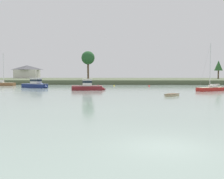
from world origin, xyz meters
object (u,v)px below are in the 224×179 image
at_px(cruiser_navy, 37,86).
at_px(sailboat_wood, 2,85).
at_px(dinghy_sand, 172,95).
at_px(sailboat_red, 212,90).
at_px(cruiser_maroon, 90,88).
at_px(mooring_buoy_red, 149,86).
at_px(mooring_buoy_yellow, 114,86).

height_order(cruiser_navy, sailboat_wood, sailboat_wood).
bearing_deg(dinghy_sand, cruiser_navy, 141.02).
relative_size(cruiser_navy, sailboat_red, 0.79).
xyz_separation_m(cruiser_maroon, mooring_buoy_red, (13.38, 17.38, -0.40)).
bearing_deg(dinghy_sand, mooring_buoy_red, 90.17).
relative_size(cruiser_navy, sailboat_wood, 0.78).
bearing_deg(sailboat_red, cruiser_navy, 165.10).
height_order(cruiser_navy, dinghy_sand, cruiser_navy).
relative_size(sailboat_wood, mooring_buoy_red, 18.48).
distance_m(cruiser_navy, dinghy_sand, 34.53).
height_order(sailboat_red, mooring_buoy_yellow, sailboat_red).
bearing_deg(mooring_buoy_red, dinghy_sand, -89.83).
height_order(sailboat_red, sailboat_wood, sailboat_red).
relative_size(cruiser_navy, cruiser_maroon, 1.07).
distance_m(sailboat_red, cruiser_maroon, 23.23).
relative_size(cruiser_maroon, mooring_buoy_yellow, 15.68).
height_order(cruiser_maroon, sailboat_wood, sailboat_wood).
distance_m(cruiser_maroon, mooring_buoy_red, 21.94).
bearing_deg(sailboat_wood, cruiser_navy, -39.76).
distance_m(cruiser_navy, cruiser_maroon, 15.72).
bearing_deg(mooring_buoy_red, mooring_buoy_yellow, 164.57).
height_order(cruiser_navy, cruiser_maroon, cruiser_navy).
height_order(sailboat_wood, mooring_buoy_red, sailboat_wood).
height_order(mooring_buoy_red, mooring_buoy_yellow, mooring_buoy_red).
distance_m(dinghy_sand, cruiser_maroon, 19.05).
bearing_deg(sailboat_red, cruiser_maroon, 176.38).
bearing_deg(cruiser_navy, dinghy_sand, -38.98).
relative_size(sailboat_red, mooring_buoy_yellow, 21.14).
bearing_deg(cruiser_navy, mooring_buoy_yellow, 33.66).
relative_size(sailboat_red, cruiser_maroon, 1.35).
bearing_deg(sailboat_red, mooring_buoy_yellow, 131.65).
relative_size(cruiser_navy, mooring_buoy_yellow, 16.76).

